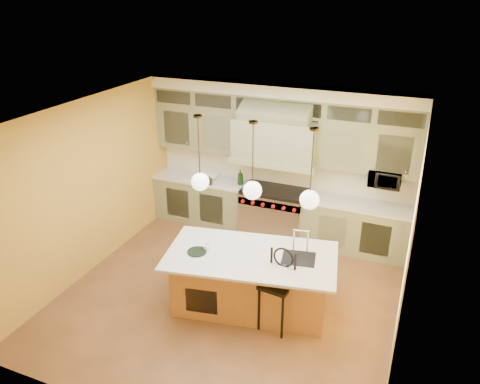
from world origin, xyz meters
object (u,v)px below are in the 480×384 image
at_px(counter_stool, 278,285).
at_px(range, 274,212).
at_px(microwave, 385,178).
at_px(kitchen_island, 252,279).

bearing_deg(counter_stool, range, 116.84).
bearing_deg(microwave, range, -176.88).
relative_size(range, kitchen_island, 0.45).
distance_m(kitchen_island, counter_stool, 0.62).
height_order(kitchen_island, microwave, microwave).
relative_size(range, counter_stool, 0.99).
xyz_separation_m(range, kitchen_island, (0.41, -2.24, -0.01)).
height_order(range, microwave, microwave).
distance_m(range, kitchen_island, 2.28).
bearing_deg(range, microwave, 3.12).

